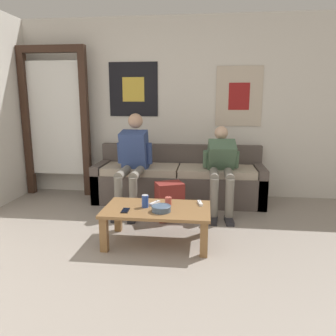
{
  "coord_description": "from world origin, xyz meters",
  "views": [
    {
      "loc": [
        0.67,
        -1.91,
        1.4
      ],
      "look_at": [
        0.25,
        1.65,
        0.65
      ],
      "focal_mm": 35.0,
      "sensor_mm": 36.0,
      "label": 1
    }
  ],
  "objects_px": {
    "person_seated_adult": "(133,158)",
    "person_seated_teen": "(221,165)",
    "couch": "(179,181)",
    "coffee_table": "(157,214)",
    "game_controller_near_right": "(155,203)",
    "drink_can_blue": "(145,201)",
    "cell_phone": "(125,210)",
    "pillar_candle": "(168,201)",
    "backpack": "(170,202)",
    "game_controller_near_left": "(200,203)",
    "ceramic_bowl": "(161,208)"
  },
  "relations": [
    {
      "from": "backpack",
      "to": "cell_phone",
      "type": "bearing_deg",
      "value": -113.09
    },
    {
      "from": "couch",
      "to": "cell_phone",
      "type": "bearing_deg",
      "value": -103.78
    },
    {
      "from": "coffee_table",
      "to": "person_seated_teen",
      "type": "relative_size",
      "value": 0.98
    },
    {
      "from": "game_controller_near_left",
      "to": "cell_phone",
      "type": "relative_size",
      "value": 1.07
    },
    {
      "from": "person_seated_adult",
      "to": "drink_can_blue",
      "type": "distance_m",
      "value": 1.12
    },
    {
      "from": "person_seated_adult",
      "to": "ceramic_bowl",
      "type": "relative_size",
      "value": 6.51
    },
    {
      "from": "coffee_table",
      "to": "game_controller_near_left",
      "type": "relative_size",
      "value": 7.04
    },
    {
      "from": "couch",
      "to": "backpack",
      "type": "height_order",
      "value": "couch"
    },
    {
      "from": "drink_can_blue",
      "to": "pillar_candle",
      "type": "bearing_deg",
      "value": 22.33
    },
    {
      "from": "coffee_table",
      "to": "game_controller_near_right",
      "type": "relative_size",
      "value": 7.28
    },
    {
      "from": "person_seated_teen",
      "to": "cell_phone",
      "type": "bearing_deg",
      "value": -128.3
    },
    {
      "from": "person_seated_adult",
      "to": "game_controller_near_left",
      "type": "bearing_deg",
      "value": -44.64
    },
    {
      "from": "game_controller_near_right",
      "to": "drink_can_blue",
      "type": "bearing_deg",
      "value": -127.45
    },
    {
      "from": "coffee_table",
      "to": "game_controller_near_right",
      "type": "xyz_separation_m",
      "value": [
        -0.04,
        0.11,
        0.07
      ]
    },
    {
      "from": "person_seated_teen",
      "to": "game_controller_near_left",
      "type": "height_order",
      "value": "person_seated_teen"
    },
    {
      "from": "coffee_table",
      "to": "cell_phone",
      "type": "bearing_deg",
      "value": -156.28
    },
    {
      "from": "person_seated_adult",
      "to": "game_controller_near_right",
      "type": "distance_m",
      "value": 1.06
    },
    {
      "from": "person_seated_teen",
      "to": "pillar_candle",
      "type": "distance_m",
      "value": 1.14
    },
    {
      "from": "backpack",
      "to": "game_controller_near_right",
      "type": "bearing_deg",
      "value": -99.35
    },
    {
      "from": "couch",
      "to": "drink_can_blue",
      "type": "height_order",
      "value": "couch"
    },
    {
      "from": "coffee_table",
      "to": "game_controller_near_left",
      "type": "distance_m",
      "value": 0.45
    },
    {
      "from": "ceramic_bowl",
      "to": "game_controller_near_right",
      "type": "bearing_deg",
      "value": 114.37
    },
    {
      "from": "person_seated_adult",
      "to": "person_seated_teen",
      "type": "distance_m",
      "value": 1.14
    },
    {
      "from": "person_seated_teen",
      "to": "backpack",
      "type": "height_order",
      "value": "person_seated_teen"
    },
    {
      "from": "couch",
      "to": "ceramic_bowl",
      "type": "xyz_separation_m",
      "value": [
        -0.04,
        -1.53,
        0.12
      ]
    },
    {
      "from": "couch",
      "to": "person_seated_adult",
      "type": "distance_m",
      "value": 0.79
    },
    {
      "from": "backpack",
      "to": "ceramic_bowl",
      "type": "bearing_deg",
      "value": -89.64
    },
    {
      "from": "backpack",
      "to": "game_controller_near_left",
      "type": "bearing_deg",
      "value": -54.0
    },
    {
      "from": "person_seated_adult",
      "to": "couch",
      "type": "bearing_deg",
      "value": 34.27
    },
    {
      "from": "backpack",
      "to": "drink_can_blue",
      "type": "distance_m",
      "value": 0.71
    },
    {
      "from": "coffee_table",
      "to": "backpack",
      "type": "relative_size",
      "value": 2.33
    },
    {
      "from": "couch",
      "to": "pillar_candle",
      "type": "distance_m",
      "value": 1.33
    },
    {
      "from": "person_seated_adult",
      "to": "ceramic_bowl",
      "type": "bearing_deg",
      "value": -65.14
    },
    {
      "from": "coffee_table",
      "to": "person_seated_adult",
      "type": "bearing_deg",
      "value": 114.41
    },
    {
      "from": "cell_phone",
      "to": "person_seated_teen",
      "type": "bearing_deg",
      "value": 51.7
    },
    {
      "from": "coffee_table",
      "to": "ceramic_bowl",
      "type": "distance_m",
      "value": 0.15
    },
    {
      "from": "person_seated_adult",
      "to": "ceramic_bowl",
      "type": "height_order",
      "value": "person_seated_adult"
    },
    {
      "from": "couch",
      "to": "coffee_table",
      "type": "relative_size",
      "value": 2.23
    },
    {
      "from": "ceramic_bowl",
      "to": "pillar_candle",
      "type": "relative_size",
      "value": 1.98
    },
    {
      "from": "person_seated_adult",
      "to": "person_seated_teen",
      "type": "height_order",
      "value": "person_seated_adult"
    },
    {
      "from": "person_seated_adult",
      "to": "coffee_table",
      "type": "bearing_deg",
      "value": -65.59
    },
    {
      "from": "pillar_candle",
      "to": "drink_can_blue",
      "type": "height_order",
      "value": "drink_can_blue"
    },
    {
      "from": "ceramic_bowl",
      "to": "cell_phone",
      "type": "height_order",
      "value": "ceramic_bowl"
    },
    {
      "from": "game_controller_near_right",
      "to": "backpack",
      "type": "bearing_deg",
      "value": 80.65
    },
    {
      "from": "pillar_candle",
      "to": "person_seated_adult",
      "type": "bearing_deg",
      "value": 121.29
    },
    {
      "from": "pillar_candle",
      "to": "coffee_table",
      "type": "bearing_deg",
      "value": -135.54
    },
    {
      "from": "person_seated_adult",
      "to": "game_controller_near_left",
      "type": "xyz_separation_m",
      "value": [
        0.89,
        -0.88,
        -0.29
      ]
    },
    {
      "from": "couch",
      "to": "game_controller_near_right",
      "type": "bearing_deg",
      "value": -95.84
    },
    {
      "from": "couch",
      "to": "person_seated_adult",
      "type": "xyz_separation_m",
      "value": [
        -0.57,
        -0.39,
        0.38
      ]
    },
    {
      "from": "person_seated_adult",
      "to": "drink_can_blue",
      "type": "xyz_separation_m",
      "value": [
        0.35,
        -1.03,
        -0.24
      ]
    }
  ]
}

